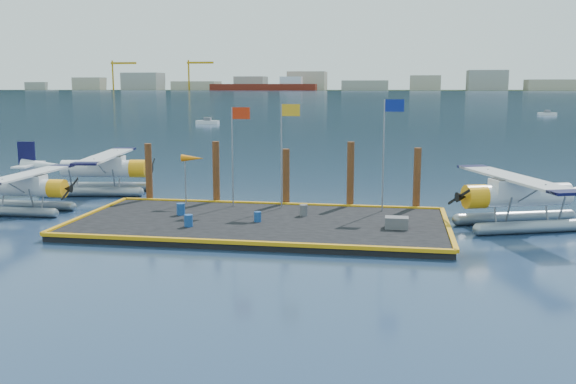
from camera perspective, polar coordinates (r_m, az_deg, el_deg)
name	(u,v)px	position (r m, az deg, el deg)	size (l,w,h in m)	color
ground	(260,228)	(35.14, -2.48, -3.18)	(4000.00, 4000.00, 0.00)	#182948
dock	(260,224)	(35.10, -2.48, -2.86)	(20.00, 10.00, 0.40)	black
dock_bumpers	(260,219)	(35.04, -2.48, -2.40)	(20.25, 10.25, 0.18)	#CB8A0B
far_backdrop	(488,84)	(1786.26, 17.35, 9.14)	(3050.00, 2050.00, 810.00)	black
seaplane_b	(23,190)	(42.07, -22.52, 0.16)	(8.22, 9.04, 3.24)	gray
seaplane_c	(101,171)	(47.69, -16.26, 1.79)	(9.64, 10.58, 3.74)	gray
seaplane_d	(521,198)	(36.89, 19.98, -0.55)	(9.85, 10.46, 3.77)	gray
drum_0	(181,209)	(36.96, -9.51, -1.51)	(0.47, 0.47, 0.67)	navy
drum_1	(258,217)	(34.70, -2.72, -2.21)	(0.39, 0.39, 0.55)	navy
drum_2	(304,210)	(36.24, 1.39, -1.63)	(0.45, 0.45, 0.63)	#515055
drum_3	(188,221)	(33.86, -8.85, -2.53)	(0.45, 0.45, 0.63)	navy
crate	(397,223)	(33.53, 9.63, -2.71)	(1.19, 0.79, 0.60)	#515055
flagpole_red	(236,141)	(38.66, -4.68, 4.55)	(1.14, 0.08, 6.00)	gray
flagpole_yellow	(285,140)	(38.02, -0.29, 4.68)	(1.14, 0.08, 6.20)	gray
flagpole_blue	(387,138)	(37.44, 8.82, 4.76)	(1.14, 0.08, 6.50)	gray
windsock	(192,159)	(39.53, -8.50, 2.89)	(1.40, 0.44, 3.12)	gray
piling_0	(149,174)	(42.36, -12.26, 1.54)	(0.44, 0.44, 4.00)	#422312
piling_1	(216,175)	(40.89, -6.40, 1.56)	(0.44, 0.44, 4.20)	#422312
piling_2	(286,179)	(39.92, -0.17, 1.13)	(0.44, 0.44, 3.80)	#422312
piling_3	(350,177)	(39.41, 5.57, 1.34)	(0.44, 0.44, 4.30)	#422312
piling_4	(417,181)	(39.35, 11.38, 0.97)	(0.44, 0.44, 4.00)	#422312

